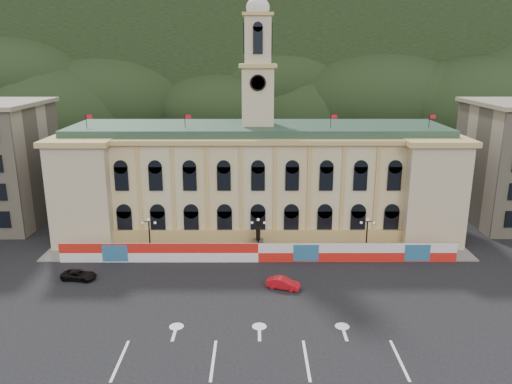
{
  "coord_description": "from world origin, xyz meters",
  "views": [
    {
      "loc": [
        -0.42,
        -43.36,
        25.32
      ],
      "look_at": [
        -0.28,
        18.0,
        8.34
      ],
      "focal_mm": 35.0,
      "sensor_mm": 36.0,
      "label": 1
    }
  ],
  "objects_px": {
    "statue": "(258,244)",
    "red_sedan": "(283,283)",
    "black_suv": "(79,275)",
    "lamp_center": "(258,234)"
  },
  "relations": [
    {
      "from": "statue",
      "to": "red_sedan",
      "type": "bearing_deg",
      "value": -75.14
    },
    {
      "from": "black_suv",
      "to": "lamp_center",
      "type": "bearing_deg",
      "value": -62.67
    },
    {
      "from": "statue",
      "to": "black_suv",
      "type": "height_order",
      "value": "statue"
    },
    {
      "from": "lamp_center",
      "to": "red_sedan",
      "type": "bearing_deg",
      "value": -73.64
    },
    {
      "from": "red_sedan",
      "to": "black_suv",
      "type": "relative_size",
      "value": 0.94
    },
    {
      "from": "lamp_center",
      "to": "red_sedan",
      "type": "relative_size",
      "value": 1.29
    },
    {
      "from": "red_sedan",
      "to": "black_suv",
      "type": "bearing_deg",
      "value": 104.44
    },
    {
      "from": "red_sedan",
      "to": "black_suv",
      "type": "xyz_separation_m",
      "value": [
        -23.66,
        2.34,
        -0.06
      ]
    },
    {
      "from": "red_sedan",
      "to": "black_suv",
      "type": "height_order",
      "value": "red_sedan"
    },
    {
      "from": "statue",
      "to": "red_sedan",
      "type": "relative_size",
      "value": 0.93
    }
  ]
}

